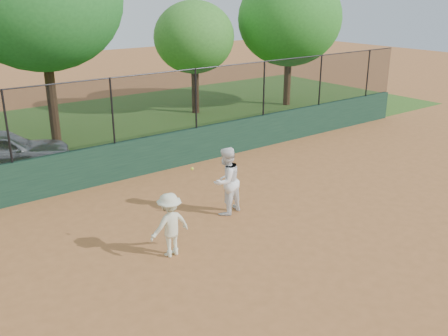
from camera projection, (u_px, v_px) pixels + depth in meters
ground at (254, 251)px, 11.34m from camera, size 80.00×80.00×0.00m
back_wall at (131, 159)px, 15.65m from camera, size 26.00×0.20×1.20m
grass_strip at (64, 135)px, 20.36m from camera, size 36.00×12.00×0.01m
player_second at (226, 181)px, 12.97m from camera, size 1.02×0.88×1.81m
player_main at (170, 225)px, 10.92m from camera, size 0.98×0.57×2.05m
fence_assembly at (127, 108)px, 15.08m from camera, size 26.00×0.06×2.00m
tree_3 at (194, 38)px, 23.00m from camera, size 3.84×3.49×5.21m
tree_4 at (290, 19)px, 24.44m from camera, size 5.32×4.84×6.58m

